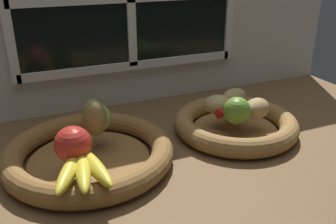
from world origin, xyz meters
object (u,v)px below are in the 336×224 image
(potato_small, at_px, (257,108))
(potato_oblong, at_px, (217,104))
(fruit_bowl_left, at_px, (89,153))
(apple_green_back, at_px, (96,118))
(potato_large, at_px, (237,107))
(chili_pepper, at_px, (237,109))
(banana_bunch_front, at_px, (82,168))
(pear_brown, at_px, (95,118))
(fruit_bowl_right, at_px, (235,124))
(potato_back, at_px, (234,98))
(lime_near, at_px, (237,111))
(apple_red_front, at_px, (73,144))

(potato_small, height_order, potato_oblong, potato_small)
(fruit_bowl_left, distance_m, apple_green_back, 0.08)
(potato_small, bearing_deg, potato_large, 135.00)
(fruit_bowl_left, xyz_separation_m, chili_pepper, (0.38, 0.01, 0.04))
(banana_bunch_front, bearing_deg, pear_brown, 68.25)
(fruit_bowl_right, bearing_deg, banana_bunch_front, -163.92)
(potato_large, bearing_deg, apple_green_back, 171.91)
(potato_back, xyz_separation_m, potato_oblong, (-0.06, -0.02, -0.00))
(fruit_bowl_right, height_order, pear_brown, pear_brown)
(banana_bunch_front, height_order, lime_near, lime_near)
(banana_bunch_front, distance_m, potato_oblong, 0.40)
(chili_pepper, bearing_deg, potato_small, -73.13)
(potato_back, height_order, potato_oblong, potato_back)
(banana_bunch_front, relative_size, lime_near, 2.52)
(potato_small, bearing_deg, potato_back, 98.97)
(apple_green_back, distance_m, lime_near, 0.33)
(potato_small, bearing_deg, apple_green_back, 167.56)
(apple_green_back, height_order, lime_near, same)
(fruit_bowl_right, relative_size, pear_brown, 3.68)
(potato_small, bearing_deg, fruit_bowl_right, 135.00)
(chili_pepper, bearing_deg, fruit_bowl_right, -143.73)
(potato_large, height_order, chili_pepper, potato_large)
(potato_oblong, bearing_deg, apple_red_front, -166.01)
(banana_bunch_front, relative_size, potato_oblong, 2.46)
(potato_back, bearing_deg, fruit_bowl_left, -173.18)
(apple_red_front, distance_m, chili_pepper, 0.43)
(lime_near, height_order, chili_pepper, lime_near)
(banana_bunch_front, bearing_deg, potato_large, 16.08)
(potato_back, xyz_separation_m, potato_large, (-0.02, -0.05, -0.00))
(potato_small, xyz_separation_m, potato_back, (-0.01, 0.08, 0.00))
(potato_back, bearing_deg, fruit_bowl_right, -114.44)
(pear_brown, distance_m, potato_large, 0.35)
(fruit_bowl_left, relative_size, lime_near, 5.61)
(fruit_bowl_left, xyz_separation_m, apple_green_back, (0.03, 0.05, 0.06))
(fruit_bowl_right, relative_size, potato_small, 4.14)
(pear_brown, height_order, potato_small, pear_brown)
(potato_large, bearing_deg, apple_red_front, -171.30)
(potato_small, xyz_separation_m, lime_near, (-0.06, -0.01, 0.01))
(banana_bunch_front, distance_m, potato_small, 0.45)
(apple_red_front, height_order, potato_back, apple_red_front)
(pear_brown, height_order, banana_bunch_front, pear_brown)
(fruit_bowl_left, height_order, pear_brown, pear_brown)
(potato_back, bearing_deg, banana_bunch_front, -159.00)
(fruit_bowl_right, height_order, potato_large, potato_large)
(pear_brown, bearing_deg, potato_small, -9.62)
(apple_red_front, bearing_deg, potato_large, 8.70)
(potato_small, xyz_separation_m, potato_oblong, (-0.07, 0.06, -0.00))
(apple_red_front, bearing_deg, banana_bunch_front, -84.71)
(fruit_bowl_left, distance_m, lime_near, 0.35)
(fruit_bowl_right, bearing_deg, potato_large, 162.65)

